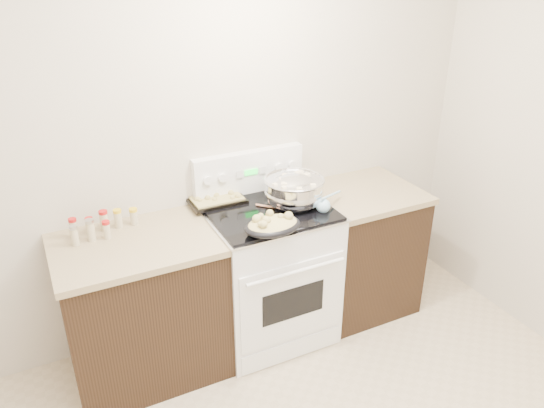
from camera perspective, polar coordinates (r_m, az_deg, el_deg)
room_shell at (r=1.70m, az=10.00°, el=0.99°), size 4.10×3.60×2.75m
counter_left at (r=3.33m, az=-13.62°, el=-10.77°), size 0.93×0.67×0.92m
counter_right at (r=3.87m, az=9.36°, el=-4.73°), size 0.73×0.67×0.92m
kitchen_range at (r=3.52m, az=-0.40°, el=-7.14°), size 0.78×0.73×1.22m
mixing_bowl at (r=3.33m, az=2.39°, el=1.41°), size 0.49×0.49×0.23m
roasting_pan at (r=3.00m, az=0.04°, el=-2.27°), size 0.34×0.24×0.11m
baking_sheet at (r=3.41m, az=-5.98°, el=0.58°), size 0.35×0.25×0.06m
wooden_spoon at (r=3.23m, az=-0.08°, el=-0.86°), size 0.19×0.19×0.04m
blue_ladle at (r=3.28m, az=5.60°, el=-0.10°), size 0.26×0.19×0.11m
spice_jars at (r=3.18m, az=-18.05°, el=-2.17°), size 0.40×0.15×0.13m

